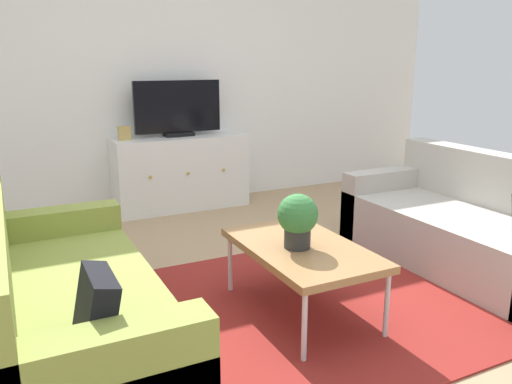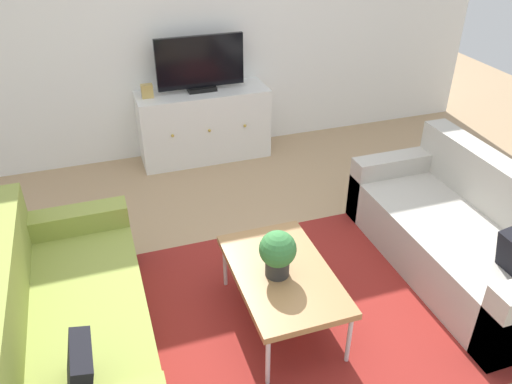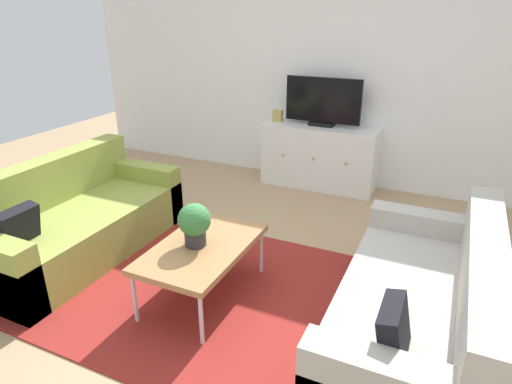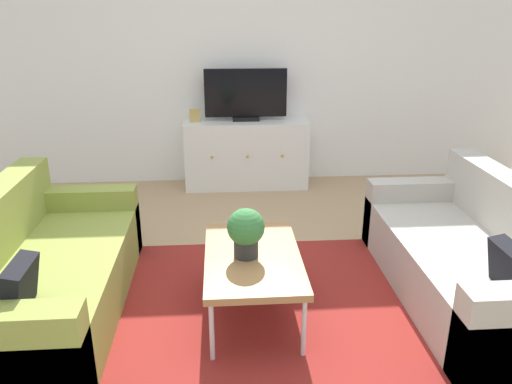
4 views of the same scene
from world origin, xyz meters
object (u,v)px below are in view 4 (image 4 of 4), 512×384
(potted_plant, at_px, (246,231))
(mantel_clock, at_px, (195,115))
(couch_right_side, at_px, (477,261))
(couch_left_side, at_px, (36,277))
(coffee_table, at_px, (253,259))
(tv_console, at_px, (246,153))
(flat_screen_tv, at_px, (246,95))

(potted_plant, xyz_separation_m, mantel_clock, (-0.40, 2.48, 0.19))
(couch_right_side, height_order, mantel_clock, mantel_clock)
(couch_left_side, height_order, couch_right_side, same)
(coffee_table, distance_m, potted_plant, 0.21)
(coffee_table, xyz_separation_m, mantel_clock, (-0.44, 2.47, 0.40))
(tv_console, bearing_deg, potted_plant, -93.12)
(couch_right_side, relative_size, mantel_clock, 13.98)
(couch_left_side, distance_m, tv_console, 2.79)
(coffee_table, relative_size, mantel_clock, 7.52)
(tv_console, height_order, mantel_clock, mantel_clock)
(tv_console, distance_m, flat_screen_tv, 0.63)
(tv_console, bearing_deg, coffee_table, -92.18)
(coffee_table, height_order, mantel_clock, mantel_clock)
(couch_right_side, distance_m, flat_screen_tv, 2.88)
(couch_left_side, height_order, potted_plant, couch_left_side)
(couch_right_side, xyz_separation_m, tv_console, (-1.42, 2.37, 0.10))
(couch_right_side, xyz_separation_m, potted_plant, (-1.55, -0.11, 0.33))
(couch_right_side, height_order, tv_console, couch_right_side)
(potted_plant, relative_size, mantel_clock, 2.39)
(tv_console, relative_size, mantel_clock, 10.09)
(potted_plant, relative_size, tv_console, 0.24)
(tv_console, height_order, flat_screen_tv, flat_screen_tv)
(flat_screen_tv, bearing_deg, mantel_clock, -177.86)
(couch_right_side, xyz_separation_m, flat_screen_tv, (-1.42, 2.39, 0.72))
(flat_screen_tv, bearing_deg, couch_right_side, -59.38)
(couch_left_side, distance_m, mantel_clock, 2.60)
(mantel_clock, bearing_deg, couch_right_side, -50.56)
(couch_right_side, relative_size, potted_plant, 5.84)
(mantel_clock, bearing_deg, potted_plant, -80.83)
(couch_right_side, distance_m, potted_plant, 1.59)
(potted_plant, bearing_deg, couch_right_side, 3.91)
(couch_left_side, relative_size, couch_right_side, 1.00)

